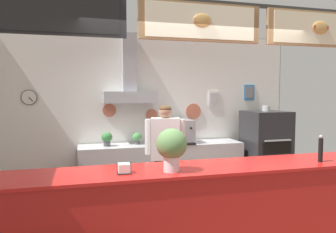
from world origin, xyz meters
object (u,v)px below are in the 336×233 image
pizza_oven (265,151)px  potted_basil (154,137)px  shop_worker (165,161)px  pepper_grinder (321,148)px  napkin_holder (124,169)px  basil_vase (172,147)px  potted_sage (137,138)px  potted_rosemary (107,138)px  espresso_machine (180,132)px

pizza_oven → potted_basil: size_ratio=7.30×
pizza_oven → shop_worker: size_ratio=0.96×
shop_worker → pepper_grinder: shop_worker is taller
pepper_grinder → potted_basil: bearing=115.8°
napkin_holder → basil_vase: basil_vase is taller
pizza_oven → potted_sage: size_ratio=7.75×
potted_basil → pepper_grinder: (1.23, -2.55, 0.18)m
pizza_oven → potted_rosemary: pizza_oven is taller
potted_sage → potted_basil: 0.30m
napkin_holder → basil_vase: bearing=-6.0°
shop_worker → pizza_oven: bearing=-141.0°
napkin_holder → pepper_grinder: size_ratio=0.46×
potted_rosemary → napkin_holder: bearing=-90.8°
pizza_oven → pepper_grinder: 2.49m
pizza_oven → basil_vase: bearing=-136.4°
espresso_machine → potted_basil: (-0.46, -0.00, -0.08)m
potted_rosemary → potted_sage: bearing=7.6°
pizza_oven → espresso_machine: (-1.56, 0.24, 0.37)m
potted_rosemary → pepper_grinder: size_ratio=0.81×
pepper_grinder → basil_vase: size_ratio=0.71×
pizza_oven → napkin_holder: (-2.86, -2.27, 0.37)m
napkin_holder → pepper_grinder: 2.08m
pepper_grinder → shop_worker: bearing=137.4°
basil_vase → pizza_oven: bearing=43.6°
shop_worker → potted_basil: (0.14, 1.29, 0.14)m
potted_rosemary → potted_basil: bearing=-0.0°
napkin_holder → potted_rosemary: bearing=89.2°
potted_basil → potted_rosemary: potted_rosemary is taller
potted_sage → pizza_oven: bearing=-7.4°
potted_sage → basil_vase: basil_vase is taller
espresso_machine → napkin_holder: bearing=-117.5°
shop_worker → potted_rosemary: (-0.67, 1.29, 0.16)m
napkin_holder → pepper_grinder: bearing=-1.5°
shop_worker → espresso_machine: 1.44m
espresso_machine → napkin_holder: (-1.30, -2.50, -0.00)m
pizza_oven → napkin_holder: pizza_oven is taller
pizza_oven → shop_worker: bearing=-154.0°
espresso_machine → potted_sage: espresso_machine is taller
potted_sage → espresso_machine: bearing=-4.9°
potted_rosemary → pepper_grinder: 3.27m
potted_basil → napkin_holder: bearing=-108.6°
pizza_oven → potted_basil: bearing=173.4°
potted_sage → potted_basil: (0.30, -0.07, 0.01)m
napkin_holder → basil_vase: (0.44, -0.05, 0.19)m
potted_sage → potted_rosemary: potted_rosemary is taller
pepper_grinder → potted_sage: bearing=120.3°
potted_sage → napkin_holder: size_ratio=1.52×
pizza_oven → espresso_machine: bearing=171.4°
potted_basil → napkin_holder: napkin_holder is taller
espresso_machine → napkin_holder: 2.82m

